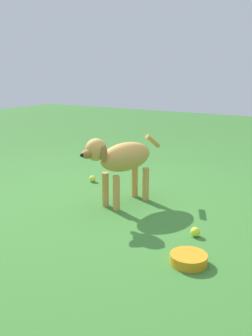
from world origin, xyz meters
The scene contains 5 objects.
ground centered at (0.00, 0.00, 0.00)m, with size 14.00×14.00×0.00m, color #38722D.
dog centered at (0.18, 0.18, 0.39)m, with size 0.34×0.86×0.60m.
tennis_ball_0 centered at (-0.43, 0.58, 0.03)m, with size 0.07×0.07×0.07m, color #C2D73C.
tennis_ball_1 centered at (0.94, -0.09, 0.03)m, with size 0.07×0.07×0.07m, color #CAE230.
water_bowl centered at (1.05, -0.46, 0.03)m, with size 0.22×0.22×0.06m, color orange.
Camera 1 is at (1.78, -2.34, 1.10)m, focal length 40.29 mm.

